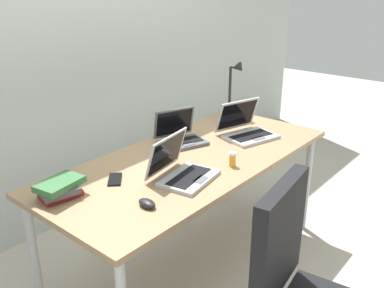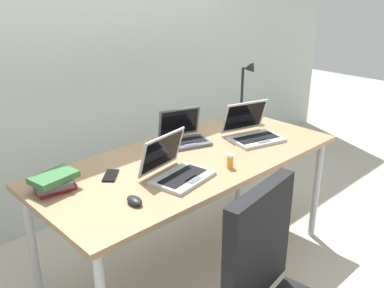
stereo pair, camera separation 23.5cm
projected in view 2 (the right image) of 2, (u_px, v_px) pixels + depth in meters
ground_plane at (192, 264)px, 2.66m from camera, size 12.00×12.00×0.00m
wall_back at (83, 38)px, 2.92m from camera, size 6.00×0.13×2.60m
desk at (192, 166)px, 2.41m from camera, size 1.80×0.80×0.74m
desk_lamp at (246, 90)px, 3.01m from camera, size 0.12×0.18×0.40m
laptop_near_mouse at (253, 132)px, 2.64m from camera, size 0.38×0.36×0.22m
laptop_back_left at (176, 170)px, 2.12m from camera, size 0.35×0.32×0.22m
laptop_by_keyboard at (184, 136)px, 2.58m from camera, size 0.33×0.30×0.20m
computer_mouse at (134, 201)px, 1.88m from camera, size 0.06×0.10×0.03m
cell_phone at (111, 176)px, 2.15m from camera, size 0.14×0.14×0.01m
pill_bottle at (230, 161)px, 2.23m from camera, size 0.04×0.04×0.08m
book_stack at (54, 182)px, 1.99m from camera, size 0.23×0.17×0.09m
coffee_mug at (235, 117)px, 2.92m from camera, size 0.11×0.08×0.09m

